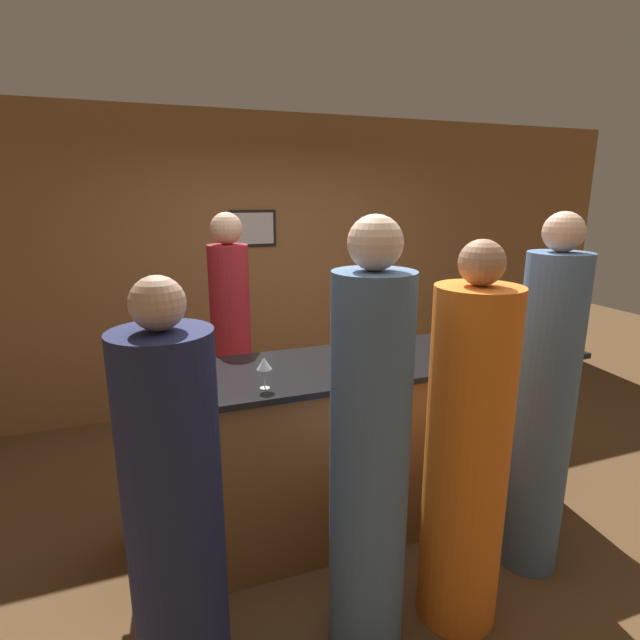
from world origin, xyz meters
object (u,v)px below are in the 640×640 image
(bartender, at_px, (232,354))
(guest_1, at_px, (543,411))
(guest_2, at_px, (369,461))
(wine_bottle_0, at_px, (395,339))
(guest_3, at_px, (176,526))
(guest_0, at_px, (466,456))
(ice_bucket, at_px, (520,324))

(bartender, relative_size, guest_1, 0.98)
(guest_2, relative_size, wine_bottle_0, 6.49)
(guest_1, relative_size, guest_3, 1.10)
(guest_1, relative_size, wine_bottle_0, 6.47)
(guest_2, distance_m, guest_3, 0.83)
(guest_0, bearing_deg, guest_2, 177.26)
(guest_2, relative_size, guest_3, 1.11)
(guest_0, bearing_deg, guest_3, 179.85)
(guest_2, xyz_separation_m, guest_3, (-0.83, -0.02, -0.10))
(bartender, bearing_deg, guest_3, 72.44)
(guest_3, bearing_deg, guest_2, 1.40)
(bartender, bearing_deg, ice_bucket, 158.41)
(guest_3, bearing_deg, ice_bucket, 21.53)
(guest_2, bearing_deg, ice_bucket, 30.15)
(guest_0, xyz_separation_m, guest_3, (-1.32, 0.00, -0.04))
(guest_1, distance_m, ice_bucket, 1.00)
(guest_1, distance_m, guest_2, 1.11)
(guest_3, relative_size, wine_bottle_0, 5.87)
(guest_1, relative_size, ice_bucket, 9.59)
(bartender, relative_size, guest_0, 1.03)
(guest_2, height_order, wine_bottle_0, guest_2)
(guest_1, bearing_deg, guest_3, -175.18)
(bartender, height_order, guest_0, bartender)
(guest_3, relative_size, ice_bucket, 8.70)
(bartender, bearing_deg, wine_bottle_0, 132.07)
(bartender, bearing_deg, guest_1, 131.25)
(guest_1, relative_size, guest_2, 1.00)
(guest_3, bearing_deg, wine_bottle_0, 30.60)
(guest_2, bearing_deg, guest_1, 7.37)
(bartender, bearing_deg, guest_0, 113.98)
(bartender, distance_m, guest_3, 1.82)
(guest_3, height_order, ice_bucket, guest_3)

